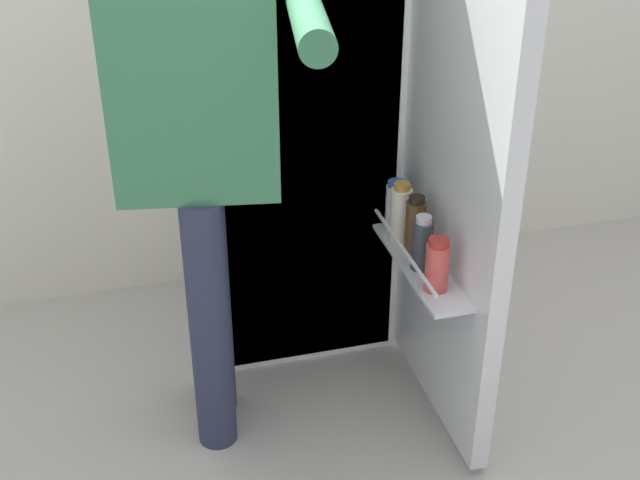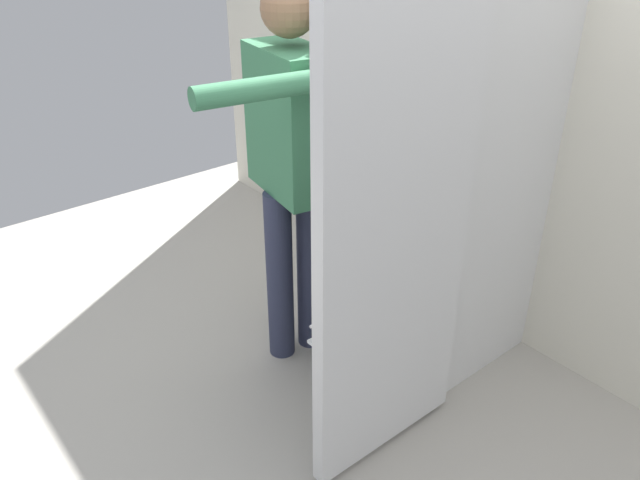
{
  "view_description": "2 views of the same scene",
  "coord_description": "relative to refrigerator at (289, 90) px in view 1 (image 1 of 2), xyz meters",
  "views": [
    {
      "loc": [
        -0.56,
        -2.07,
        1.85
      ],
      "look_at": [
        -0.03,
        -0.12,
        0.7
      ],
      "focal_mm": 47.49,
      "sensor_mm": 36.0,
      "label": 1
    },
    {
      "loc": [
        1.61,
        -1.43,
        1.93
      ],
      "look_at": [
        -0.02,
        -0.1,
        0.76
      ],
      "focal_mm": 35.2,
      "sensor_mm": 36.0,
      "label": 2
    }
  ],
  "objects": [
    {
      "name": "ground_plane",
      "position": [
        -0.03,
        -0.51,
        -0.91
      ],
      "size": [
        5.07,
        5.07,
        0.0
      ],
      "primitive_type": "plane",
      "color": "#B7B2A8"
    },
    {
      "name": "person",
      "position": [
        -0.35,
        -0.5,
        0.09
      ],
      "size": [
        0.55,
        0.79,
        1.67
      ],
      "color": "#2D334C",
      "rests_on": "ground_plane"
    },
    {
      "name": "refrigerator",
      "position": [
        0.0,
        0.0,
        0.0
      ],
      "size": [
        0.74,
        1.31,
        1.82
      ],
      "color": "white",
      "rests_on": "ground_plane"
    }
  ]
}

